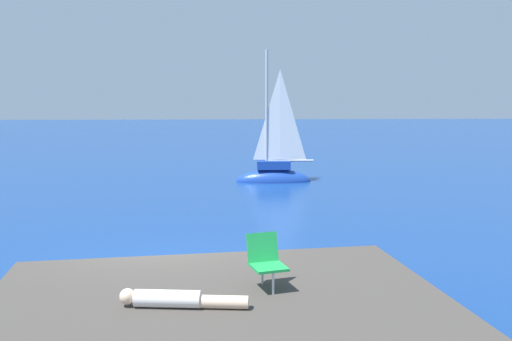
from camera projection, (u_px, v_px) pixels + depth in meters
ground_plane at (162, 274)px, 11.52m from camera, size 160.00×160.00×0.00m
shore_ledge at (218, 325)px, 7.97m from camera, size 6.99×5.34×0.80m
boulder_seaward at (254, 289)px, 10.64m from camera, size 1.61×1.43×1.04m
boulder_inland at (284, 292)px, 10.50m from camera, size 1.45×1.30×0.95m
sailboat_near at (274, 174)px, 24.08m from camera, size 3.35×1.22×6.15m
person_sunbather at (177, 299)px, 7.57m from camera, size 1.76×0.40×0.25m
beach_chair at (266, 259)px, 8.34m from camera, size 0.62×0.70×0.80m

